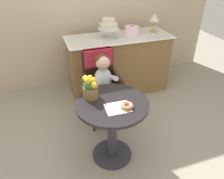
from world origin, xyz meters
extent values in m
plane|color=gray|center=(0.00, 0.00, 0.00)|extent=(8.00, 8.00, 0.00)
cube|color=#C1AD8E|center=(0.00, 1.85, 1.35)|extent=(4.80, 0.10, 2.70)
cylinder|color=black|center=(0.00, 0.00, 0.70)|extent=(0.72, 0.72, 0.03)
cylinder|color=#333338|center=(0.00, 0.00, 0.34)|extent=(0.10, 0.10, 0.69)
cylinder|color=#333338|center=(0.00, 0.00, 0.01)|extent=(0.44, 0.44, 0.02)
cube|color=#332114|center=(0.09, 0.62, 0.47)|extent=(0.42, 0.42, 0.04)
cube|color=#332114|center=(0.09, 0.81, 0.72)|extent=(0.40, 0.04, 0.46)
cube|color=#332114|center=(-0.10, 0.62, 0.58)|extent=(0.04, 0.38, 0.18)
cube|color=#332114|center=(0.28, 0.62, 0.58)|extent=(0.04, 0.38, 0.18)
cube|color=#B22338|center=(0.09, 0.81, 0.84)|extent=(0.36, 0.11, 0.22)
cylinder|color=#332114|center=(-0.09, 0.44, 0.23)|extent=(0.03, 0.03, 0.45)
cylinder|color=#332114|center=(0.27, 0.44, 0.23)|extent=(0.03, 0.03, 0.45)
cylinder|color=#332114|center=(-0.09, 0.80, 0.23)|extent=(0.03, 0.03, 0.45)
cylinder|color=#332114|center=(0.27, 0.80, 0.23)|extent=(0.03, 0.03, 0.45)
ellipsoid|color=silver|center=(0.09, 0.60, 0.64)|extent=(0.22, 0.16, 0.30)
sphere|color=#E0B293|center=(0.09, 0.59, 0.87)|extent=(0.17, 0.17, 0.17)
ellipsoid|color=#4C2D19|center=(0.09, 0.61, 0.89)|extent=(0.17, 0.17, 0.14)
cylinder|color=silver|center=(-0.01, 0.51, 0.69)|extent=(0.08, 0.23, 0.13)
sphere|color=#E0B293|center=(0.00, 0.44, 0.62)|extent=(0.06, 0.06, 0.06)
cylinder|color=silver|center=(0.18, 0.51, 0.69)|extent=(0.08, 0.23, 0.13)
sphere|color=#E0B293|center=(0.17, 0.44, 0.62)|extent=(0.06, 0.06, 0.06)
cylinder|color=#3F4760|center=(0.03, 0.52, 0.53)|extent=(0.09, 0.22, 0.09)
cylinder|color=#3F4760|center=(0.03, 0.41, 0.36)|extent=(0.08, 0.08, 0.26)
cylinder|color=#3F4760|center=(0.14, 0.52, 0.53)|extent=(0.09, 0.22, 0.09)
cylinder|color=#3F4760|center=(0.14, 0.41, 0.36)|extent=(0.08, 0.08, 0.26)
cube|color=white|center=(0.02, -0.10, 0.72)|extent=(0.24, 0.20, 0.00)
torus|color=#AD7542|center=(0.10, -0.13, 0.74)|extent=(0.12, 0.12, 0.04)
torus|color=pink|center=(0.10, -0.13, 0.75)|extent=(0.11, 0.11, 0.02)
cylinder|color=brown|center=(-0.17, 0.16, 0.78)|extent=(0.15, 0.15, 0.12)
ellipsoid|color=#38662D|center=(-0.17, 0.16, 0.87)|extent=(0.14, 0.14, 0.10)
sphere|color=gold|center=(-0.14, 0.15, 0.91)|extent=(0.06, 0.06, 0.06)
sphere|color=gold|center=(-0.16, 0.18, 0.93)|extent=(0.05, 0.05, 0.05)
sphere|color=gold|center=(-0.21, 0.18, 0.93)|extent=(0.06, 0.06, 0.06)
sphere|color=gold|center=(-0.20, 0.13, 0.93)|extent=(0.07, 0.07, 0.07)
sphere|color=gold|center=(-0.15, 0.11, 0.88)|extent=(0.07, 0.07, 0.07)
cube|color=olive|center=(0.55, 1.30, 0.45)|extent=(1.50, 0.56, 0.90)
cube|color=white|center=(0.55, 1.30, 0.90)|extent=(1.56, 0.62, 0.01)
cylinder|color=silver|center=(0.39, 1.30, 0.91)|extent=(0.16, 0.16, 0.01)
cylinder|color=silver|center=(0.39, 1.30, 0.97)|extent=(0.03, 0.03, 0.12)
cylinder|color=silver|center=(0.39, 1.30, 1.03)|extent=(0.30, 0.30, 0.01)
cylinder|color=beige|center=(0.39, 1.30, 1.08)|extent=(0.26, 0.25, 0.08)
cylinder|color=white|center=(0.39, 1.30, 1.05)|extent=(0.26, 0.26, 0.01)
cylinder|color=beige|center=(0.39, 1.30, 1.15)|extent=(0.18, 0.18, 0.07)
cylinder|color=white|center=(0.39, 1.30, 1.12)|extent=(0.19, 0.19, 0.01)
cylinder|color=silver|center=(0.77, 1.35, 0.96)|extent=(0.22, 0.22, 0.12)
sphere|color=red|center=(0.77, 1.35, 1.03)|extent=(0.02, 0.02, 0.02)
cylinder|color=#B28C47|center=(1.12, 1.34, 0.91)|extent=(0.09, 0.09, 0.01)
cylinder|color=#B28C47|center=(1.12, 1.34, 0.99)|extent=(0.02, 0.02, 0.16)
cone|color=beige|center=(1.12, 1.34, 1.13)|extent=(0.15, 0.15, 0.11)
camera|label=1|loc=(-0.56, -1.65, 1.95)|focal=35.38mm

